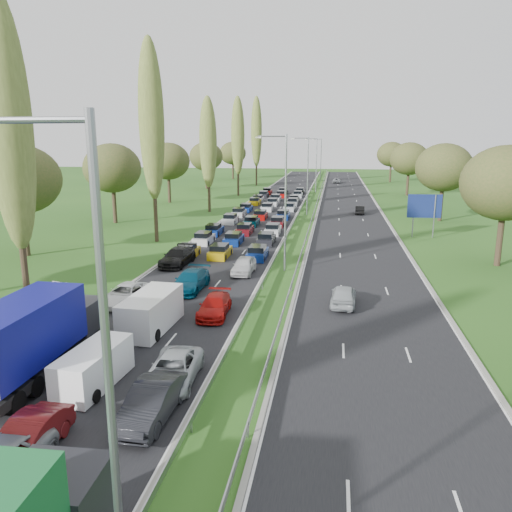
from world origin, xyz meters
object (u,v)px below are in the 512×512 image
at_px(blue_lorry, 34,336).
at_px(info_sign, 61,293).
at_px(direction_sign, 424,208).
at_px(white_van_front, 96,365).
at_px(near_car_3, 178,257).
at_px(white_van_rear, 153,310).
at_px(near_car_2, 126,294).

bearing_deg(blue_lorry, info_sign, 113.35).
bearing_deg(direction_sign, white_van_front, -117.79).
distance_m(near_car_3, white_van_front, 23.49).
distance_m(near_car_3, blue_lorry, 22.89).
bearing_deg(white_van_front, blue_lorry, 178.10).
relative_size(white_van_front, direction_sign, 0.90).
height_order(white_van_rear, info_sign, white_van_rear).
bearing_deg(direction_sign, near_car_2, -130.68).
height_order(white_van_front, white_van_rear, white_van_rear).
relative_size(blue_lorry, info_sign, 4.58).
relative_size(near_car_3, white_van_front, 1.17).
distance_m(blue_lorry, direction_sign, 47.85).
bearing_deg(info_sign, white_van_front, -52.88).
distance_m(blue_lorry, white_van_rear, 7.89).
relative_size(near_car_3, blue_lorry, 0.57).
xyz_separation_m(near_car_2, direction_sign, (25.26, 29.39, 2.87)).
bearing_deg(info_sign, white_van_rear, -15.07).
bearing_deg(white_van_rear, near_car_2, 133.10).
distance_m(white_van_front, info_sign, 11.78).
relative_size(white_van_rear, direction_sign, 1.08).
xyz_separation_m(near_car_2, blue_lorry, (0.26, -11.38, 1.39)).
height_order(white_van_front, direction_sign, direction_sign).
distance_m(near_car_2, near_car_3, 11.48).
height_order(blue_lorry, white_van_front, blue_lorry).
xyz_separation_m(white_van_front, info_sign, (-7.11, 9.39, 0.41)).
relative_size(white_van_rear, info_sign, 2.67).
xyz_separation_m(near_car_3, info_sign, (-3.76, -13.86, 0.55)).
height_order(blue_lorry, white_van_rear, blue_lorry).
relative_size(blue_lorry, direction_sign, 1.85).
height_order(near_car_2, white_van_front, white_van_front).
bearing_deg(info_sign, near_car_3, 74.83).
bearing_deg(direction_sign, near_car_3, -144.43).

